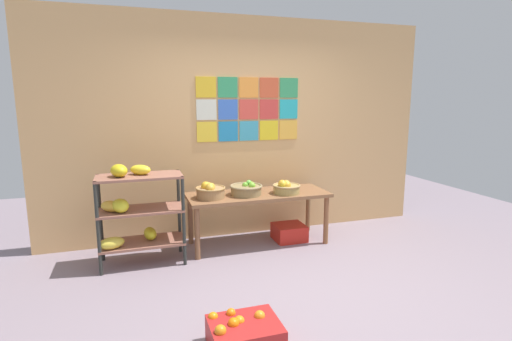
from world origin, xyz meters
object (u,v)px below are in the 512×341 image
at_px(fruit_basket_back_left, 286,188).
at_px(fruit_basket_back_right, 210,191).
at_px(banana_shelf_unit, 134,209).
at_px(display_table, 258,199).
at_px(produce_crate_under_table, 289,232).
at_px(orange_crate_foreground, 244,335).
at_px(fruit_basket_right, 246,189).

height_order(fruit_basket_back_left, fruit_basket_back_right, fruit_basket_back_right).
bearing_deg(fruit_basket_back_right, banana_shelf_unit, -171.04).
xyz_separation_m(banana_shelf_unit, display_table, (1.43, 0.18, -0.05)).
height_order(display_table, produce_crate_under_table, display_table).
height_order(fruit_basket_back_left, orange_crate_foreground, fruit_basket_back_left).
distance_m(fruit_basket_back_left, produce_crate_under_table, 0.62).
bearing_deg(banana_shelf_unit, fruit_basket_back_left, 2.51).
bearing_deg(display_table, fruit_basket_back_right, -175.02).
xyz_separation_m(fruit_basket_back_left, orange_crate_foreground, (-1.06, -1.83, -0.60)).
distance_m(fruit_basket_right, produce_crate_under_table, 0.83).
relative_size(fruit_basket_back_right, produce_crate_under_table, 0.90).
xyz_separation_m(display_table, fruit_basket_back_left, (0.32, -0.11, 0.14)).
bearing_deg(fruit_basket_right, display_table, 11.63).
distance_m(display_table, fruit_basket_back_right, 0.62).
height_order(banana_shelf_unit, fruit_basket_back_left, banana_shelf_unit).
bearing_deg(banana_shelf_unit, display_table, 7.32).
height_order(banana_shelf_unit, orange_crate_foreground, banana_shelf_unit).
relative_size(display_table, fruit_basket_back_left, 5.06).
xyz_separation_m(banana_shelf_unit, fruit_basket_back_left, (1.75, 0.08, 0.09)).
xyz_separation_m(fruit_basket_back_right, orange_crate_foreground, (-0.15, -1.89, -0.61)).
xyz_separation_m(display_table, fruit_basket_right, (-0.16, -0.03, 0.14)).
bearing_deg(fruit_basket_back_right, fruit_basket_back_left, -3.48).
bearing_deg(fruit_basket_right, banana_shelf_unit, -173.22).
relative_size(display_table, fruit_basket_right, 4.38).
relative_size(fruit_basket_back_right, orange_crate_foreground, 0.69).
relative_size(display_table, fruit_basket_back_right, 4.96).
bearing_deg(produce_crate_under_table, fruit_basket_back_left, -131.86).
distance_m(fruit_basket_back_right, orange_crate_foreground, 1.99).
xyz_separation_m(banana_shelf_unit, fruit_basket_right, (1.27, 0.15, 0.09)).
bearing_deg(orange_crate_foreground, produce_crate_under_table, 59.27).
xyz_separation_m(fruit_basket_right, fruit_basket_back_right, (-0.44, -0.02, 0.02)).
height_order(fruit_basket_right, produce_crate_under_table, fruit_basket_right).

